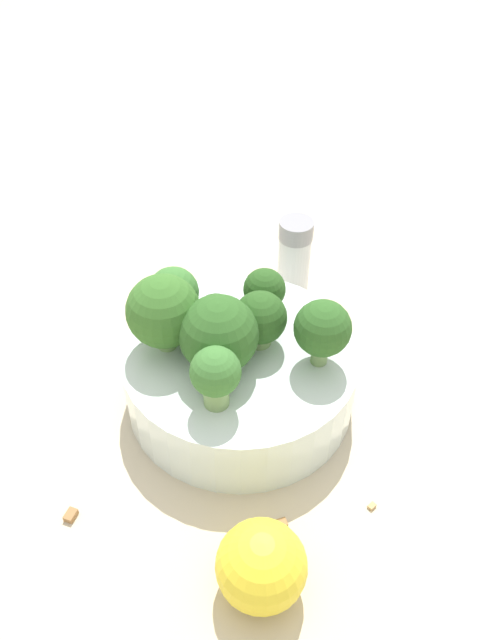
{
  "coord_description": "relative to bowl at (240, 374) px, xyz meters",
  "views": [
    {
      "loc": [
        -0.06,
        0.32,
        0.4
      ],
      "look_at": [
        0.0,
        0.0,
        0.09
      ],
      "focal_mm": 35.0,
      "sensor_mm": 36.0,
      "label": 1
    }
  ],
  "objects": [
    {
      "name": "broccoli_floret_0",
      "position": [
        0.06,
        -0.03,
        0.05
      ],
      "size": [
        0.04,
        0.04,
        0.05
      ],
      "color": "#8EB770",
      "rests_on": "bowl"
    },
    {
      "name": "broccoli_floret_6",
      "position": [
        0.01,
        0.05,
        0.06
      ],
      "size": [
        0.04,
        0.04,
        0.05
      ],
      "color": "#7A9E5B",
      "rests_on": "bowl"
    },
    {
      "name": "ground_plane",
      "position": [
        0.0,
        0.0,
        -0.03
      ],
      "size": [
        3.0,
        3.0,
        0.0
      ],
      "primitive_type": "plane",
      "color": "beige"
    },
    {
      "name": "lemon_wedge",
      "position": [
        -0.04,
        0.15,
        0.0
      ],
      "size": [
        0.06,
        0.06,
        0.06
      ],
      "primitive_type": "sphere",
      "color": "yellow",
      "rests_on": "ground_plane"
    },
    {
      "name": "almond_crumb_2",
      "position": [
        -0.05,
        0.11,
        -0.02
      ],
      "size": [
        0.01,
        0.01,
        0.01
      ],
      "primitive_type": "cube",
      "rotation": [
        0.0,
        0.0,
        3.66
      ],
      "color": "olive",
      "rests_on": "ground_plane"
    },
    {
      "name": "almond_crumb_1",
      "position": [
        -0.11,
        0.08,
        -0.02
      ],
      "size": [
        0.01,
        0.01,
        0.01
      ],
      "primitive_type": "cube",
      "rotation": [
        0.0,
        0.0,
        0.92
      ],
      "color": "tan",
      "rests_on": "ground_plane"
    },
    {
      "name": "pepper_shaker",
      "position": [
        -0.02,
        -0.14,
        0.01
      ],
      "size": [
        0.03,
        0.03,
        0.08
      ],
      "color": "silver",
      "rests_on": "ground_plane"
    },
    {
      "name": "bowl",
      "position": [
        0.0,
        0.0,
        0.0
      ],
      "size": [
        0.18,
        0.18,
        0.05
      ],
      "primitive_type": "cylinder",
      "color": "silver",
      "rests_on": "ground_plane"
    },
    {
      "name": "almond_crumb_0",
      "position": [
        0.09,
        0.13,
        -0.02
      ],
      "size": [
        0.01,
        0.01,
        0.01
      ],
      "primitive_type": "cube",
      "rotation": [
        0.0,
        0.0,
        1.4
      ],
      "color": "olive",
      "rests_on": "ground_plane"
    },
    {
      "name": "broccoli_floret_3",
      "position": [
        0.02,
        -0.01,
        0.05
      ],
      "size": [
        0.03,
        0.03,
        0.04
      ],
      "color": "#8EB770",
      "rests_on": "bowl"
    },
    {
      "name": "broccoli_floret_1",
      "position": [
        0.01,
        0.02,
        0.06
      ],
      "size": [
        0.06,
        0.06,
        0.06
      ],
      "color": "#84AD66",
      "rests_on": "bowl"
    },
    {
      "name": "broccoli_floret_2",
      "position": [
        -0.01,
        -0.01,
        0.05
      ],
      "size": [
        0.04,
        0.04,
        0.05
      ],
      "color": "#7A9E5B",
      "rests_on": "bowl"
    },
    {
      "name": "broccoli_floret_4",
      "position": [
        0.06,
        0.01,
        0.06
      ],
      "size": [
        0.06,
        0.06,
        0.06
      ],
      "color": "#84AD66",
      "rests_on": "bowl"
    },
    {
      "name": "broccoli_floret_5",
      "position": [
        -0.01,
        -0.04,
        0.05
      ],
      "size": [
        0.03,
        0.03,
        0.04
      ],
      "color": "#7A9E5B",
      "rests_on": "bowl"
    },
    {
      "name": "broccoli_floret_7",
      "position": [
        -0.06,
        0.0,
        0.06
      ],
      "size": [
        0.04,
        0.04,
        0.06
      ],
      "color": "#7A9E5B",
      "rests_on": "bowl"
    }
  ]
}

